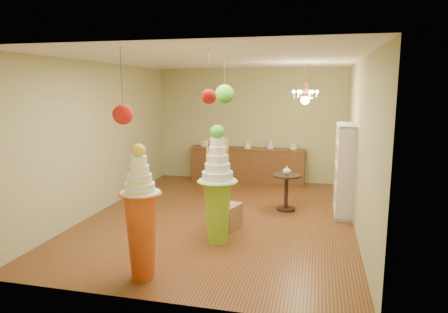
% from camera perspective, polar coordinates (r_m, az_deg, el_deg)
% --- Properties ---
extents(floor, '(6.50, 6.50, 0.00)m').
position_cam_1_polar(floor, '(7.93, -0.43, -8.56)').
color(floor, '#5B3318').
rests_on(floor, ground).
extents(ceiling, '(6.50, 6.50, 0.00)m').
position_cam_1_polar(ceiling, '(7.54, -0.46, 13.61)').
color(ceiling, silver).
rests_on(ceiling, ground).
extents(wall_back, '(5.00, 0.04, 3.00)m').
position_cam_1_polar(wall_back, '(10.76, 3.69, 4.47)').
color(wall_back, tan).
rests_on(wall_back, ground).
extents(wall_front, '(5.00, 0.04, 3.00)m').
position_cam_1_polar(wall_front, '(4.55, -10.22, -3.07)').
color(wall_front, tan).
rests_on(wall_front, ground).
extents(wall_left, '(0.04, 6.50, 3.00)m').
position_cam_1_polar(wall_left, '(8.54, -16.99, 2.66)').
color(wall_left, tan).
rests_on(wall_left, ground).
extents(wall_right, '(0.04, 6.50, 3.00)m').
position_cam_1_polar(wall_right, '(7.42, 18.68, 1.54)').
color(wall_right, tan).
rests_on(wall_right, ground).
extents(pedestal_green, '(0.66, 0.66, 1.93)m').
position_cam_1_polar(pedestal_green, '(6.45, -0.92, -5.58)').
color(pedestal_green, '#89BC29').
rests_on(pedestal_green, floor).
extents(pedestal_orange, '(0.65, 0.65, 1.81)m').
position_cam_1_polar(pedestal_orange, '(5.38, -11.72, -9.59)').
color(pedestal_orange, '#CA4E17').
rests_on(pedestal_orange, floor).
extents(burlap_riser, '(0.60, 0.60, 0.44)m').
position_cam_1_polar(burlap_riser, '(7.28, 0.12, -8.46)').
color(burlap_riser, olive).
rests_on(burlap_riser, floor).
extents(sideboard, '(3.04, 0.54, 1.16)m').
position_cam_1_polar(sideboard, '(10.63, 3.37, -1.16)').
color(sideboard, '#56341B').
rests_on(sideboard, floor).
extents(shelving_unit, '(0.33, 1.20, 1.80)m').
position_cam_1_polar(shelving_unit, '(8.29, 16.85, -1.73)').
color(shelving_unit, beige).
rests_on(shelving_unit, floor).
extents(round_table, '(0.74, 0.74, 0.75)m').
position_cam_1_polar(round_table, '(8.31, 8.89, -4.34)').
color(round_table, black).
rests_on(round_table, floor).
extents(vase, '(0.22, 0.22, 0.18)m').
position_cam_1_polar(vase, '(8.23, 8.96, -1.94)').
color(vase, beige).
rests_on(vase, round_table).
extents(pom_red_left, '(0.26, 0.26, 0.96)m').
position_cam_1_polar(pom_red_left, '(5.16, -14.24, 5.87)').
color(pom_red_left, '#3B312B').
rests_on(pom_red_left, ceiling).
extents(pom_green_mid, '(0.28, 0.28, 0.73)m').
position_cam_1_polar(pom_green_mid, '(5.93, 0.08, 8.91)').
color(pom_green_mid, '#3B312B').
rests_on(pom_green_mid, ceiling).
extents(pom_red_right, '(0.19, 0.19, 0.71)m').
position_cam_1_polar(pom_red_right, '(5.16, -2.17, 8.56)').
color(pom_red_right, '#3B312B').
rests_on(pom_red_right, ceiling).
extents(chandelier, '(0.62, 0.62, 0.85)m').
position_cam_1_polar(chandelier, '(8.27, 11.52, 8.25)').
color(chandelier, '#E99F52').
rests_on(chandelier, ceiling).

